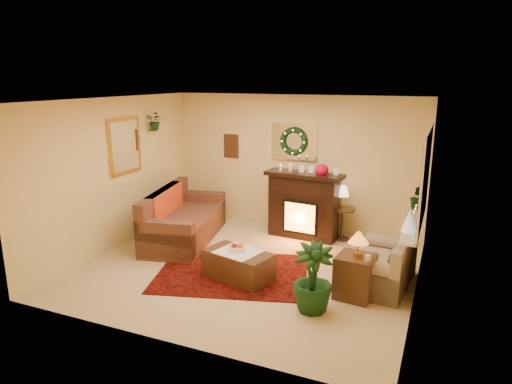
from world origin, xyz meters
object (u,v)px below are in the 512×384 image
at_px(fireplace, 304,209).
at_px(coffee_table, 239,265).
at_px(loveseat, 383,257).
at_px(side_table_round, 342,222).
at_px(sofa, 185,217).
at_px(end_table_square, 355,278).

xyz_separation_m(fireplace, coffee_table, (-0.34, -2.12, -0.34)).
xyz_separation_m(loveseat, side_table_round, (-0.95, 1.65, -0.09)).
relative_size(fireplace, loveseat, 0.98).
bearing_deg(sofa, coffee_table, -47.79).
bearing_deg(fireplace, end_table_square, -51.20).
distance_m(side_table_round, end_table_square, 2.29).
distance_m(end_table_square, coffee_table, 1.71).
relative_size(side_table_round, end_table_square, 1.00).
xyz_separation_m(sofa, loveseat, (3.59, -0.50, -0.01)).
xyz_separation_m(fireplace, end_table_square, (1.37, -2.04, -0.28)).
bearing_deg(sofa, loveseat, -20.63).
relative_size(loveseat, end_table_square, 2.18).
bearing_deg(end_table_square, fireplace, 123.86).
relative_size(sofa, loveseat, 1.69).
bearing_deg(coffee_table, sofa, 159.14).
bearing_deg(loveseat, side_table_round, 125.57).
height_order(end_table_square, coffee_table, end_table_square).
xyz_separation_m(sofa, fireplace, (1.95, 0.99, 0.12)).
bearing_deg(sofa, side_table_round, 10.68).
relative_size(fireplace, side_table_round, 2.12).
bearing_deg(side_table_round, loveseat, -60.11).
bearing_deg(loveseat, sofa, 177.68).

